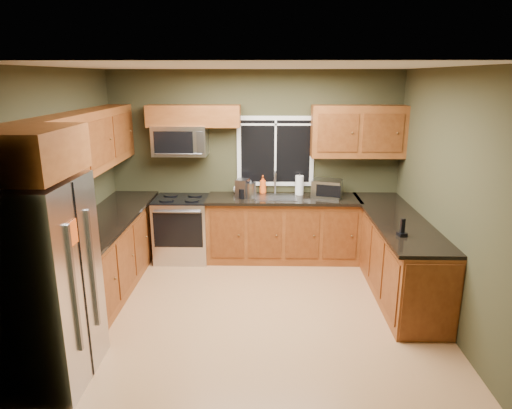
{
  "coord_description": "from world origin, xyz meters",
  "views": [
    {
      "loc": [
        0.17,
        -4.81,
        2.6
      ],
      "look_at": [
        0.05,
        0.35,
        1.15
      ],
      "focal_mm": 32.0,
      "sensor_mm": 36.0,
      "label": 1
    }
  ],
  "objects_px": {
    "refrigerator": "(42,284)",
    "coffee_maker": "(242,189)",
    "range": "(182,228)",
    "microwave": "(180,140)",
    "soap_bottle_b": "(300,187)",
    "soap_bottle_c": "(238,187)",
    "cordless_phone": "(402,231)",
    "paper_towel_roll": "(299,185)",
    "soap_bottle_a": "(263,185)",
    "toaster_oven": "(327,188)",
    "kettle": "(251,189)"
  },
  "relations": [
    {
      "from": "refrigerator",
      "to": "coffee_maker",
      "type": "distance_m",
      "value": 3.18
    },
    {
      "from": "range",
      "to": "microwave",
      "type": "relative_size",
      "value": 1.23
    },
    {
      "from": "soap_bottle_b",
      "to": "soap_bottle_c",
      "type": "height_order",
      "value": "soap_bottle_b"
    },
    {
      "from": "soap_bottle_c",
      "to": "cordless_phone",
      "type": "bearing_deg",
      "value": -43.99
    },
    {
      "from": "paper_towel_roll",
      "to": "cordless_phone",
      "type": "bearing_deg",
      "value": -60.85
    },
    {
      "from": "paper_towel_roll",
      "to": "cordless_phone",
      "type": "distance_m",
      "value": 2.03
    },
    {
      "from": "range",
      "to": "soap_bottle_c",
      "type": "bearing_deg",
      "value": 16.07
    },
    {
      "from": "range",
      "to": "soap_bottle_a",
      "type": "xyz_separation_m",
      "value": [
        1.17,
        0.23,
        0.61
      ]
    },
    {
      "from": "paper_towel_roll",
      "to": "soap_bottle_a",
      "type": "distance_m",
      "value": 0.53
    },
    {
      "from": "range",
      "to": "microwave",
      "type": "height_order",
      "value": "microwave"
    },
    {
      "from": "paper_towel_roll",
      "to": "soap_bottle_b",
      "type": "xyz_separation_m",
      "value": [
        0.01,
        0.04,
        -0.04
      ]
    },
    {
      "from": "paper_towel_roll",
      "to": "microwave",
      "type": "bearing_deg",
      "value": -178.54
    },
    {
      "from": "cordless_phone",
      "to": "toaster_oven",
      "type": "bearing_deg",
      "value": 110.26
    },
    {
      "from": "refrigerator",
      "to": "microwave",
      "type": "relative_size",
      "value": 2.37
    },
    {
      "from": "toaster_oven",
      "to": "cordless_phone",
      "type": "bearing_deg",
      "value": -69.74
    },
    {
      "from": "coffee_maker",
      "to": "soap_bottle_c",
      "type": "height_order",
      "value": "coffee_maker"
    },
    {
      "from": "coffee_maker",
      "to": "paper_towel_roll",
      "type": "bearing_deg",
      "value": 12.89
    },
    {
      "from": "microwave",
      "to": "soap_bottle_a",
      "type": "bearing_deg",
      "value": 4.61
    },
    {
      "from": "soap_bottle_a",
      "to": "microwave",
      "type": "bearing_deg",
      "value": -175.39
    },
    {
      "from": "range",
      "to": "paper_towel_roll",
      "type": "distance_m",
      "value": 1.82
    },
    {
      "from": "toaster_oven",
      "to": "kettle",
      "type": "xyz_separation_m",
      "value": [
        -1.08,
        -0.08,
        -0.0
      ]
    },
    {
      "from": "cordless_phone",
      "to": "soap_bottle_b",
      "type": "bearing_deg",
      "value": 118.42
    },
    {
      "from": "soap_bottle_a",
      "to": "refrigerator",
      "type": "bearing_deg",
      "value": -121.79
    },
    {
      "from": "microwave",
      "to": "soap_bottle_c",
      "type": "relative_size",
      "value": 4.31
    },
    {
      "from": "soap_bottle_b",
      "to": "soap_bottle_a",
      "type": "bearing_deg",
      "value": 178.35
    },
    {
      "from": "soap_bottle_c",
      "to": "kettle",
      "type": "bearing_deg",
      "value": -52.85
    },
    {
      "from": "refrigerator",
      "to": "paper_towel_roll",
      "type": "height_order",
      "value": "refrigerator"
    },
    {
      "from": "microwave",
      "to": "coffee_maker",
      "type": "relative_size",
      "value": 2.87
    },
    {
      "from": "soap_bottle_c",
      "to": "microwave",
      "type": "bearing_deg",
      "value": -173.28
    },
    {
      "from": "range",
      "to": "cordless_phone",
      "type": "distance_m",
      "value": 3.17
    },
    {
      "from": "coffee_maker",
      "to": "soap_bottle_a",
      "type": "height_order",
      "value": "soap_bottle_a"
    },
    {
      "from": "kettle",
      "to": "refrigerator",
      "type": "bearing_deg",
      "value": -121.69
    },
    {
      "from": "kettle",
      "to": "cordless_phone",
      "type": "distance_m",
      "value": 2.3
    },
    {
      "from": "coffee_maker",
      "to": "soap_bottle_b",
      "type": "relative_size",
      "value": 1.31
    },
    {
      "from": "toaster_oven",
      "to": "soap_bottle_b",
      "type": "bearing_deg",
      "value": 155.58
    },
    {
      "from": "paper_towel_roll",
      "to": "toaster_oven",
      "type": "bearing_deg",
      "value": -19.29
    },
    {
      "from": "toaster_oven",
      "to": "soap_bottle_a",
      "type": "bearing_deg",
      "value": 168.55
    },
    {
      "from": "refrigerator",
      "to": "paper_towel_roll",
      "type": "bearing_deg",
      "value": 50.99
    },
    {
      "from": "microwave",
      "to": "kettle",
      "type": "height_order",
      "value": "microwave"
    },
    {
      "from": "paper_towel_roll",
      "to": "cordless_phone",
      "type": "relative_size",
      "value": 1.58
    },
    {
      "from": "kettle",
      "to": "soap_bottle_a",
      "type": "height_order",
      "value": "kettle"
    },
    {
      "from": "microwave",
      "to": "soap_bottle_b",
      "type": "xyz_separation_m",
      "value": [
        1.71,
        0.08,
        -0.69
      ]
    },
    {
      "from": "range",
      "to": "cordless_phone",
      "type": "xyz_separation_m",
      "value": [
        2.69,
        -1.59,
        0.53
      ]
    },
    {
      "from": "refrigerator",
      "to": "coffee_maker",
      "type": "bearing_deg",
      "value": 60.38
    },
    {
      "from": "paper_towel_roll",
      "to": "soap_bottle_b",
      "type": "height_order",
      "value": "paper_towel_roll"
    },
    {
      "from": "toaster_oven",
      "to": "refrigerator",
      "type": "bearing_deg",
      "value": -134.57
    },
    {
      "from": "refrigerator",
      "to": "microwave",
      "type": "distance_m",
      "value": 3.1
    },
    {
      "from": "soap_bottle_a",
      "to": "paper_towel_roll",
      "type": "bearing_deg",
      "value": -5.48
    },
    {
      "from": "coffee_maker",
      "to": "cordless_phone",
      "type": "xyz_separation_m",
      "value": [
        1.81,
        -1.58,
        -0.06
      ]
    },
    {
      "from": "range",
      "to": "kettle",
      "type": "distance_m",
      "value": 1.16
    }
  ]
}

